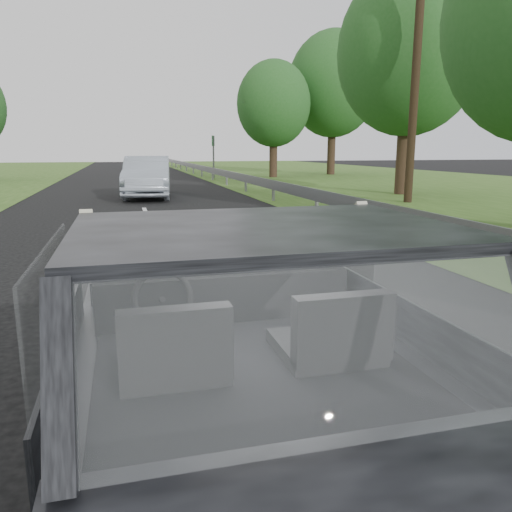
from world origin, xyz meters
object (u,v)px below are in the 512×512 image
utility_pole (416,73)px  highway_sign (214,157)px  other_car (147,177)px  subject_car (243,344)px  cat (244,255)px

utility_pole → highway_sign: bearing=103.8°
other_car → utility_pole: 9.88m
subject_car → utility_pole: (8.66, 12.42, 3.40)m
cat → highway_sign: size_ratio=0.21×
cat → subject_car: bearing=-116.2°
other_car → highway_sign: highway_sign is taller
cat → highway_sign: 27.73m
subject_car → utility_pole: bearing=55.1°
subject_car → cat: 0.75m
subject_car → other_car: size_ratio=0.87×
other_car → subject_car: bearing=-85.7°
other_car → highway_sign: (4.53, 11.47, 0.52)m
utility_pole → cat: bearing=-125.8°
cat → utility_pole: utility_pole is taller
cat → other_car: size_ratio=0.12×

